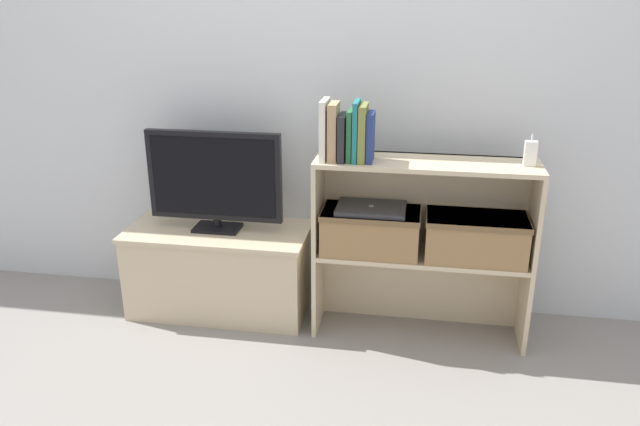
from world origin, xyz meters
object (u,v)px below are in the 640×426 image
(book_navy, at_px, (370,137))
(storage_basket_right, at_px, (476,235))
(baby_monitor, at_px, (530,153))
(book_forest, at_px, (350,135))
(storage_basket_left, at_px, (371,229))
(laptop, at_px, (371,208))
(book_charcoal, at_px, (343,137))
(book_teal, at_px, (356,131))
(book_ivory, at_px, (324,130))
(tv_stand, at_px, (220,269))
(book_tan, at_px, (334,132))
(tv, at_px, (214,179))
(book_olive, at_px, (363,133))

(book_navy, height_order, storage_basket_right, book_navy)
(book_navy, distance_m, baby_monitor, 0.66)
(book_forest, height_order, book_navy, book_forest)
(book_navy, height_order, storage_basket_left, book_navy)
(storage_basket_right, relative_size, laptop, 1.44)
(book_charcoal, xyz_separation_m, book_teal, (0.06, 0.00, 0.03))
(storage_basket_left, bearing_deg, laptop, 0.00)
(book_ivory, xyz_separation_m, book_charcoal, (0.08, 0.00, -0.03))
(book_charcoal, relative_size, book_teal, 0.77)
(storage_basket_right, distance_m, laptop, 0.47)
(storage_basket_right, bearing_deg, laptop, 180.00)
(book_ivory, distance_m, book_navy, 0.20)
(book_charcoal, distance_m, baby_monitor, 0.78)
(tv_stand, distance_m, book_tan, 0.94)
(baby_monitor, bearing_deg, tv_stand, 177.39)
(tv, bearing_deg, storage_basket_right, -3.66)
(tv, xyz_separation_m, laptop, (0.75, -0.08, -0.08))
(book_forest, bearing_deg, book_navy, 0.00)
(tv, distance_m, laptop, 0.75)
(tv_stand, relative_size, baby_monitor, 6.56)
(book_teal, bearing_deg, book_navy, 0.00)
(book_teal, distance_m, baby_monitor, 0.73)
(tv_stand, distance_m, book_olive, 1.03)
(laptop, bearing_deg, storage_basket_right, 0.00)
(book_ivory, relative_size, book_olive, 1.06)
(book_olive, bearing_deg, book_charcoal, 180.00)
(book_charcoal, relative_size, storage_basket_right, 0.45)
(book_teal, xyz_separation_m, storage_basket_right, (0.53, 0.02, -0.45))
(book_olive, distance_m, laptop, 0.35)
(book_teal, bearing_deg, laptop, 18.31)
(book_teal, bearing_deg, storage_basket_left, 18.31)
(book_olive, relative_size, laptop, 0.79)
(tv, xyz_separation_m, book_olive, (0.70, -0.10, 0.27))
(book_ivory, bearing_deg, book_charcoal, 0.00)
(tv_stand, relative_size, book_ivory, 3.43)
(book_charcoal, distance_m, storage_basket_left, 0.44)
(book_ivory, height_order, storage_basket_left, book_ivory)
(book_ivory, height_order, book_tan, book_ivory)
(book_tan, bearing_deg, storage_basket_left, 8.00)
(storage_basket_left, relative_size, laptop, 1.44)
(tv, bearing_deg, book_olive, -8.15)
(tv_stand, bearing_deg, book_ivory, -10.76)
(tv_stand, bearing_deg, tv, -90.00)
(tv, height_order, storage_basket_left, tv)
(tv, relative_size, book_ivory, 2.50)
(book_charcoal, bearing_deg, book_olive, 0.00)
(book_ivory, distance_m, book_olive, 0.17)
(book_charcoal, relative_size, baby_monitor, 1.47)
(book_teal, relative_size, book_olive, 1.06)
(tv, bearing_deg, book_tan, -9.89)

